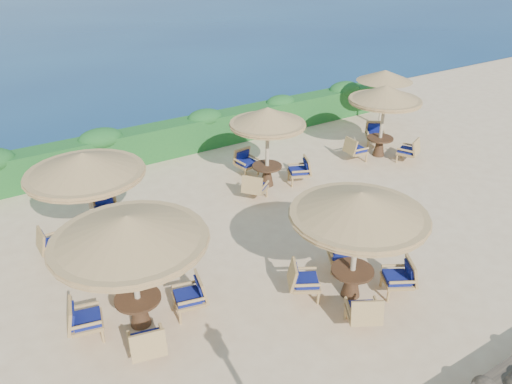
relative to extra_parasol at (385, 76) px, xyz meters
The scene contains 8 objects.
ground 9.62m from the extra_parasol, 146.31° to the right, with size 120.00×120.00×0.00m, color beige.
hedge 8.20m from the extra_parasol, 165.62° to the left, with size 18.00×0.90×1.20m, color #19501F.
extra_parasol is the anchor object (origin of this frame).
cafe_set_0 14.46m from the extra_parasol, 155.13° to the right, with size 3.12×3.12×2.65m.
cafe_set_1 11.69m from the extra_parasol, 138.36° to the right, with size 2.98×2.98×2.65m.
cafe_set_2 13.23m from the extra_parasol, 168.70° to the right, with size 2.96×2.96×2.65m.
cafe_set_3 7.51m from the extra_parasol, 163.89° to the right, with size 2.76×2.63×2.65m.
cafe_set_4 3.29m from the extra_parasol, 135.67° to the right, with size 2.72×2.76×2.65m.
Camera 1 is at (-7.65, -9.00, 7.37)m, focal length 35.00 mm.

